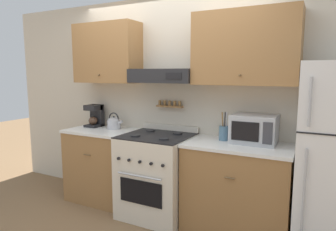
{
  "coord_description": "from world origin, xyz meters",
  "views": [
    {
      "loc": [
        1.64,
        -2.64,
        1.64
      ],
      "look_at": [
        0.14,
        0.26,
        1.18
      ],
      "focal_mm": 32.0,
      "sensor_mm": 36.0,
      "label": 1
    }
  ],
  "objects_px": {
    "stove_range": "(157,175)",
    "coffee_maker": "(95,116)",
    "tea_kettle": "(114,123)",
    "microwave": "(254,129)",
    "utensil_crock": "(224,133)"
  },
  "relations": [
    {
      "from": "tea_kettle",
      "to": "coffee_maker",
      "type": "xyz_separation_m",
      "value": [
        -0.33,
        0.03,
        0.07
      ]
    },
    {
      "from": "stove_range",
      "to": "microwave",
      "type": "height_order",
      "value": "microwave"
    },
    {
      "from": "tea_kettle",
      "to": "utensil_crock",
      "type": "distance_m",
      "value": 1.46
    },
    {
      "from": "stove_range",
      "to": "microwave",
      "type": "relative_size",
      "value": 2.27
    },
    {
      "from": "tea_kettle",
      "to": "coffee_maker",
      "type": "distance_m",
      "value": 0.34
    },
    {
      "from": "coffee_maker",
      "to": "tea_kettle",
      "type": "bearing_deg",
      "value": -4.35
    },
    {
      "from": "stove_range",
      "to": "utensil_crock",
      "type": "xyz_separation_m",
      "value": [
        0.73,
        0.17,
        0.54
      ]
    },
    {
      "from": "coffee_maker",
      "to": "microwave",
      "type": "bearing_deg",
      "value": -0.2
    },
    {
      "from": "stove_range",
      "to": "coffee_maker",
      "type": "bearing_deg",
      "value": 169.59
    },
    {
      "from": "utensil_crock",
      "to": "tea_kettle",
      "type": "bearing_deg",
      "value": -180.0
    },
    {
      "from": "stove_range",
      "to": "coffee_maker",
      "type": "distance_m",
      "value": 1.23
    },
    {
      "from": "stove_range",
      "to": "tea_kettle",
      "type": "xyz_separation_m",
      "value": [
        -0.73,
        0.17,
        0.53
      ]
    },
    {
      "from": "tea_kettle",
      "to": "microwave",
      "type": "xyz_separation_m",
      "value": [
        1.77,
        0.02,
        0.07
      ]
    },
    {
      "from": "microwave",
      "to": "utensil_crock",
      "type": "bearing_deg",
      "value": -176.72
    },
    {
      "from": "tea_kettle",
      "to": "microwave",
      "type": "height_order",
      "value": "microwave"
    }
  ]
}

